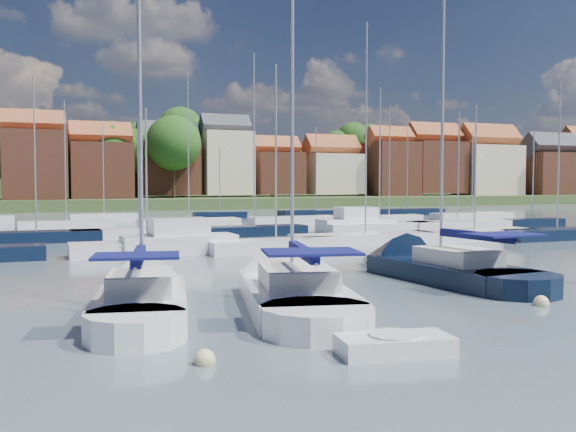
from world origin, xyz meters
name	(u,v)px	position (x,y,z in m)	size (l,w,h in m)	color
ground	(190,230)	(0.00, 40.00, 0.00)	(260.00, 260.00, 0.00)	#485A62
sailboat_left	(143,299)	(-10.22, 3.15, 0.36)	(5.05, 11.31, 14.92)	silver
sailboat_centre	(287,290)	(-4.76, 3.13, 0.35)	(6.24, 13.32, 17.44)	silver
sailboat_navy	(424,269)	(3.61, 6.37, 0.35)	(4.49, 13.22, 17.91)	black
tender	(395,345)	(-5.12, -5.30, 0.25)	(3.14, 1.84, 0.64)	silver
buoy_b	(205,364)	(-9.92, -4.32, 0.00)	(0.55, 0.55, 0.55)	beige
buoy_c	(349,316)	(-3.97, -0.50, 0.00)	(0.53, 0.53, 0.53)	beige
buoy_d	(541,306)	(3.33, -1.52, 0.00)	(0.55, 0.55, 0.55)	beige
buoy_e	(452,275)	(5.05, 6.17, 0.00)	(0.42, 0.42, 0.42)	beige
marina_field	(223,228)	(1.91, 35.15, 0.43)	(79.62, 41.41, 15.93)	silver
far_shore_town	(107,182)	(2.23, 132.67, 4.61)	(212.46, 90.00, 22.27)	#3D5028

